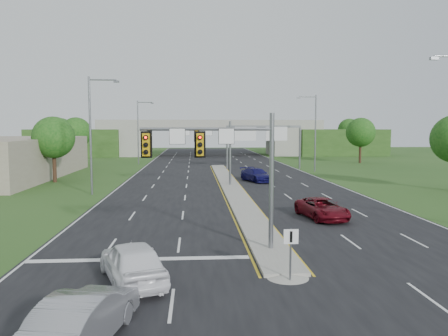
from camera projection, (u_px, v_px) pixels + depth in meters
name	position (u px, v px, depth m)	size (l,w,h in m)	color
ground	(271.00, 251.00, 22.21)	(240.00, 240.00, 0.00)	#294B1B
road	(224.00, 176.00, 56.98)	(24.00, 160.00, 0.02)	black
median	(232.00, 188.00, 45.05)	(2.00, 54.00, 0.16)	gray
median_nose	(288.00, 276.00, 18.23)	(2.00, 2.00, 0.16)	gray
lane_markings	(222.00, 182.00, 50.89)	(23.72, 160.00, 0.01)	gold
signal_mast_near	(227.00, 159.00, 21.55)	(6.62, 0.60, 7.00)	slate
signal_mast_far	(209.00, 143.00, 46.39)	(6.62, 0.60, 7.00)	slate
keep_right_sign	(291.00, 246.00, 17.58)	(0.60, 0.13, 2.20)	slate
sign_gantry	(263.00, 135.00, 66.82)	(11.58, 0.44, 6.67)	slate
overpass	(210.00, 140.00, 101.37)	(80.00, 14.00, 8.10)	gray
lightpole_l_mid	(92.00, 130.00, 40.61)	(2.85, 0.25, 11.00)	slate
lightpole_l_far	(139.00, 129.00, 75.39)	(2.85, 0.25, 11.00)	slate
lightpole_r_far	(314.00, 129.00, 62.31)	(2.85, 0.25, 11.00)	slate
tree_l_near	(53.00, 138.00, 50.17)	(4.80, 4.80, 7.60)	#382316
tree_l_mid	(76.00, 133.00, 74.70)	(5.20, 5.20, 8.12)	#382316
tree_r_mid	(361.00, 132.00, 78.14)	(5.20, 5.20, 8.12)	#382316
tree_back_a	(61.00, 130.00, 112.46)	(6.00, 6.00, 8.85)	#382316
tree_back_b	(116.00, 131.00, 113.45)	(5.60, 5.60, 8.32)	#382316
tree_back_c	(298.00, 131.00, 116.75)	(5.60, 5.60, 8.32)	#382316
tree_back_d	(349.00, 130.00, 117.68)	(6.00, 6.00, 8.85)	#382316
car_white	(132.00, 261.00, 17.61)	(2.03, 5.04, 1.72)	white
car_silver	(84.00, 317.00, 12.60)	(1.66, 4.77, 1.57)	gray
car_far_a	(322.00, 208.00, 30.14)	(2.33, 5.05, 1.40)	#580812
car_far_b	(257.00, 175.00, 51.12)	(2.18, 5.36, 1.55)	#0E0C4A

